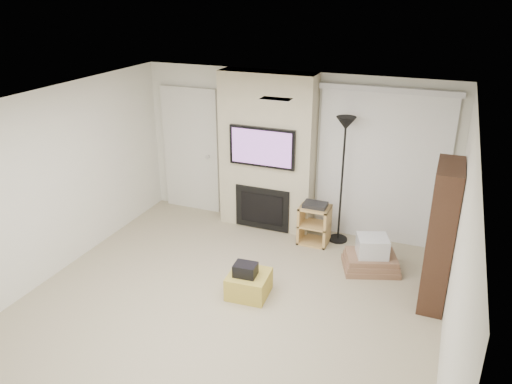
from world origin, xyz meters
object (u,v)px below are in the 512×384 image
at_px(ottoman, 249,284).
at_px(floor_lamp, 344,145).
at_px(av_stand, 314,222).
at_px(box_stack, 371,257).
at_px(bookshelf, 441,236).

xyz_separation_m(ottoman, floor_lamp, (0.72, 1.88, 1.39)).
bearing_deg(ottoman, floor_lamp, 69.02).
distance_m(floor_lamp, av_stand, 1.26).
bearing_deg(floor_lamp, ottoman, -110.98).
xyz_separation_m(ottoman, box_stack, (1.34, 1.20, 0.04)).
distance_m(ottoman, floor_lamp, 2.45).
bearing_deg(box_stack, av_stand, 153.80).
distance_m(ottoman, box_stack, 1.80).
relative_size(ottoman, box_stack, 0.56).
bearing_deg(bookshelf, floor_lamp, 142.27).
relative_size(ottoman, av_stand, 0.76).
relative_size(av_stand, box_stack, 0.74).
bearing_deg(bookshelf, av_stand, 152.92).
relative_size(floor_lamp, box_stack, 2.20).
height_order(floor_lamp, av_stand, floor_lamp).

